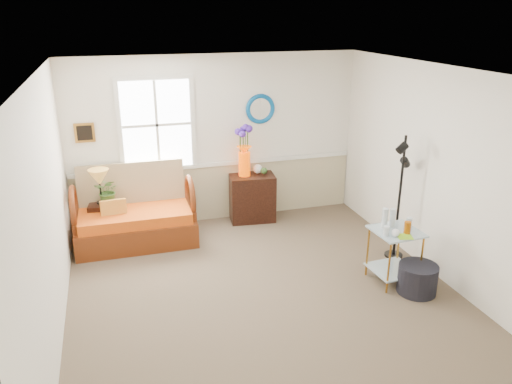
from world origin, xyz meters
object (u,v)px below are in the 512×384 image
object	(u,v)px
side_table	(394,256)
ottoman	(417,279)
cabinet	(252,198)
floor_lamp	(399,198)
lamp_stand	(103,222)
loveseat	(134,207)

from	to	relation	value
side_table	ottoman	bearing A→B (deg)	-66.79
side_table	cabinet	bearing A→B (deg)	115.56
cabinet	floor_lamp	xyz separation A→B (m)	(1.51, -1.79, 0.48)
lamp_stand	cabinet	distance (m)	2.31
loveseat	cabinet	xyz separation A→B (m)	(1.85, 0.31, -0.17)
loveseat	cabinet	bearing A→B (deg)	9.98
lamp_stand	cabinet	xyz separation A→B (m)	(2.31, 0.13, 0.08)
floor_lamp	cabinet	bearing A→B (deg)	121.56
ottoman	loveseat	bearing A→B (deg)	142.63
cabinet	side_table	bearing A→B (deg)	-58.17
lamp_stand	ottoman	world-z (taller)	lamp_stand
floor_lamp	ottoman	xyz separation A→B (m)	(-0.24, -0.90, -0.67)
floor_lamp	loveseat	bearing A→B (deg)	147.59
cabinet	side_table	xyz separation A→B (m)	(1.13, -2.37, -0.03)
cabinet	ottoman	distance (m)	2.98
loveseat	side_table	size ratio (longest dim) A/B	2.44
lamp_stand	ottoman	bearing A→B (deg)	-35.63
loveseat	floor_lamp	xyz separation A→B (m)	(3.36, -1.48, 0.31)
ottoman	lamp_stand	bearing A→B (deg)	144.37
side_table	floor_lamp	xyz separation A→B (m)	(0.38, 0.58, 0.51)
loveseat	side_table	bearing A→B (deg)	-34.22
lamp_stand	side_table	distance (m)	4.10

